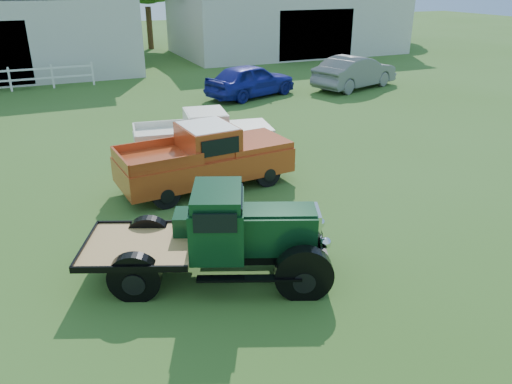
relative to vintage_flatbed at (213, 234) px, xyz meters
name	(u,v)px	position (x,y,z in m)	size (l,w,h in m)	color
ground	(271,262)	(1.20, 0.01, -0.91)	(120.00, 120.00, 0.00)	#436C2D
shed_right	(287,16)	(15.20, 27.01, 1.69)	(16.80, 9.20, 5.20)	#A6A292
vintage_flatbed	(213,234)	(0.00, 0.00, 0.00)	(4.60, 1.82, 1.82)	#0D361B
red_pickup	(205,157)	(1.25, 4.31, -0.03)	(4.82, 1.85, 1.76)	#AF3F1A
white_pickup	(203,138)	(1.83, 6.22, -0.12)	(4.33, 1.68, 1.59)	silver
misc_car_blue	(251,80)	(6.77, 14.10, -0.13)	(1.85, 4.61, 1.57)	navy
misc_car_grey	(355,72)	(12.46, 13.79, -0.09)	(1.73, 4.95, 1.63)	slate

